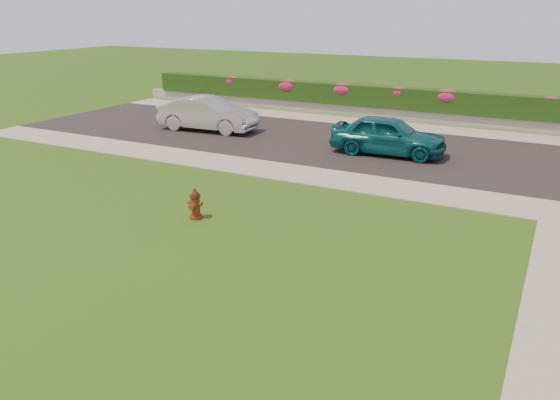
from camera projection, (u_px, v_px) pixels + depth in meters
The scene contains 15 objects.
ground at pixel (189, 299), 11.11m from camera, with size 120.00×120.00×0.00m, color black.
street_far at pixel (285, 137), 24.99m from camera, with size 26.00×8.00×0.04m, color black.
sidewalk_far at pixel (203, 160), 21.25m from camera, with size 24.00×2.00×0.04m, color gray.
sidewalk_beyond at pixel (401, 126), 27.42m from camera, with size 34.00×2.00×0.04m, color gray.
retaining_wall at pixel (409, 115), 28.58m from camera, with size 34.00×0.40×0.60m, color gray.
hedge at pixel (411, 99), 28.38m from camera, with size 32.00×0.90×1.10m, color black.
fire_hydrant at pixel (195, 205), 15.25m from camera, with size 0.44×0.42×0.87m.
sedan_teal at pixel (388, 135), 21.76m from camera, with size 1.83×4.55×1.55m, color #0B4C58.
sedan_silver at pixel (208, 114), 26.08m from camera, with size 1.68×4.82×1.59m, color #9EA0A5.
flower_clump_a at pixel (232, 81), 32.98m from camera, with size 1.18×0.76×0.59m, color #C02162.
flower_clump_b at pixel (289, 86), 31.31m from camera, with size 1.45×0.93×0.73m, color #C02162.
flower_clump_c at pixel (343, 89), 29.84m from camera, with size 1.43×0.92×0.71m, color #C02162.
flower_clump_d at pixel (399, 92), 28.48m from camera, with size 1.18×0.76×0.59m, color #C02162.
flower_clump_e at pixel (447, 96), 27.40m from camera, with size 1.40×0.90×0.70m, color #C02162.
flower_clump_f at pixel (551, 102), 25.31m from camera, with size 1.06×0.68×0.53m, color #C02162.
Camera 1 is at (6.19, -7.84, 5.58)m, focal length 35.00 mm.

